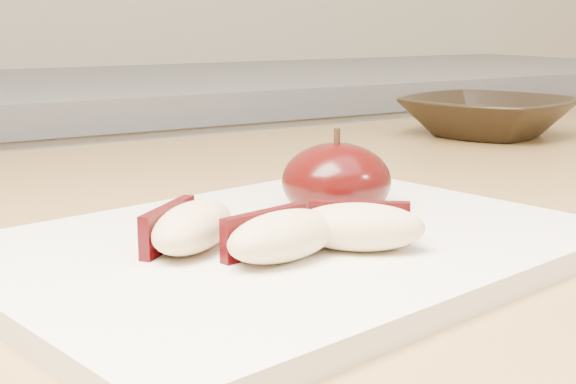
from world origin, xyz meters
TOP-DOWN VIEW (x-y plane):
  - back_cabinet at (0.00, 1.20)m, footprint 2.40×0.62m
  - cutting_board at (-0.09, 0.37)m, footprint 0.37×0.30m
  - apple_half at (-0.03, 0.41)m, footprint 0.08×0.08m
  - apple_wedge_a at (-0.15, 0.37)m, footprint 0.07×0.07m
  - apple_wedge_b at (-0.11, 0.34)m, footprint 0.07×0.05m
  - apple_wedge_c at (-0.07, 0.33)m, footprint 0.07×0.07m
  - bowl at (0.35, 0.65)m, footprint 0.23×0.23m

SIDE VIEW (x-z plane):
  - back_cabinet at x=0.00m, z-range 0.00..0.94m
  - cutting_board at x=-0.09m, z-range 0.90..0.91m
  - bowl at x=0.35m, z-range 0.90..0.94m
  - apple_wedge_a at x=-0.15m, z-range 0.91..0.94m
  - apple_wedge_b at x=-0.11m, z-range 0.91..0.94m
  - apple_wedge_c at x=-0.07m, z-range 0.91..0.94m
  - apple_half at x=-0.03m, z-range 0.90..0.96m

